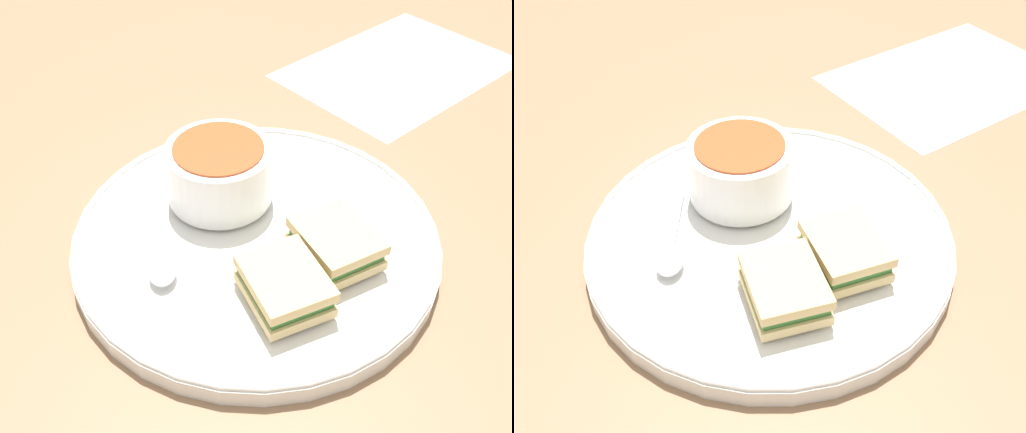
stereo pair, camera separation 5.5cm
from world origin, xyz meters
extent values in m
plane|color=#8E6B4C|center=(0.00, 0.00, 0.00)|extent=(2.40, 2.40, 0.00)
cylinder|color=white|center=(0.00, 0.00, 0.01)|extent=(0.34, 0.34, 0.02)
torus|color=white|center=(0.00, 0.00, 0.02)|extent=(0.34, 0.34, 0.01)
cylinder|color=white|center=(0.06, 0.00, 0.03)|extent=(0.06, 0.06, 0.01)
cylinder|color=white|center=(0.06, 0.00, 0.05)|extent=(0.10, 0.10, 0.06)
cylinder|color=#B74C23|center=(0.06, 0.00, 0.08)|extent=(0.09, 0.09, 0.01)
cube|color=silver|center=(0.05, 0.07, 0.02)|extent=(0.08, 0.05, 0.00)
ellipsoid|color=silver|center=(0.00, 0.10, 0.03)|extent=(0.04, 0.04, 0.01)
cube|color=#DBBC7F|center=(-0.08, 0.03, 0.03)|extent=(0.08, 0.07, 0.01)
cube|color=#33702D|center=(-0.08, 0.03, 0.04)|extent=(0.08, 0.07, 0.01)
cube|color=#DBBC7F|center=(-0.08, 0.03, 0.05)|extent=(0.08, 0.07, 0.01)
cube|color=#DBBC7F|center=(-0.07, -0.04, 0.03)|extent=(0.08, 0.07, 0.01)
cube|color=#33702D|center=(-0.07, -0.04, 0.04)|extent=(0.07, 0.06, 0.01)
cube|color=#DBBC7F|center=(-0.07, -0.04, 0.05)|extent=(0.08, 0.07, 0.01)
cube|color=white|center=(0.16, -0.36, 0.00)|extent=(0.24, 0.32, 0.00)
camera|label=1|loc=(-0.33, 0.24, 0.41)|focal=42.00mm
camera|label=2|loc=(-0.36, 0.19, 0.41)|focal=42.00mm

